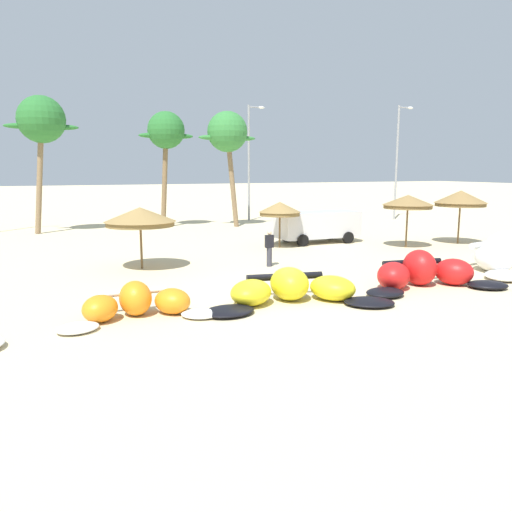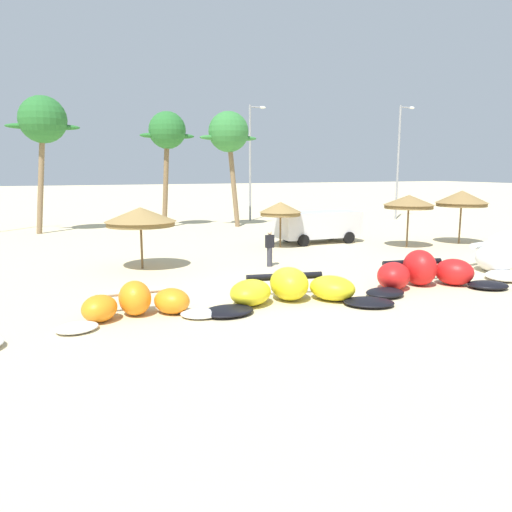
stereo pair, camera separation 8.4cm
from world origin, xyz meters
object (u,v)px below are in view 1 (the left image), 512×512
(palm_center_left, at_px, (228,134))
(person_near_kites, at_px, (269,248))
(kite_center, at_px, (424,273))
(beach_umbrella_near_van, at_px, (140,217))
(parked_van, at_px, (316,224))
(kite_left_of_center, at_px, (292,290))
(lamppost_west_center, at_px, (250,157))
(beach_umbrella_near_palms, at_px, (408,202))
(lamppost_east_center, at_px, (398,157))
(beach_umbrella_middle, at_px, (280,209))
(kite_left, at_px, (137,304))
(palm_left, at_px, (41,121))
(palm_left_of_gap, at_px, (166,133))
(beach_umbrella_outermost, at_px, (461,198))

(palm_center_left, bearing_deg, person_near_kites, -103.90)
(kite_center, relative_size, beach_umbrella_near_van, 1.91)
(parked_van, height_order, person_near_kites, parked_van)
(kite_left_of_center, xyz_separation_m, parked_van, (7.53, 11.45, 0.67))
(palm_center_left, bearing_deg, parked_van, -79.67)
(kite_left_of_center, distance_m, palm_center_left, 22.98)
(palm_center_left, bearing_deg, lamppost_west_center, 49.03)
(person_near_kites, xyz_separation_m, palm_center_left, (3.82, 15.43, 6.03))
(palm_center_left, bearing_deg, beach_umbrella_near_palms, -67.70)
(lamppost_west_center, bearing_deg, person_near_kites, -110.55)
(palm_center_left, bearing_deg, beach_umbrella_near_van, -123.71)
(beach_umbrella_near_palms, xyz_separation_m, lamppost_west_center, (-2.04, 17.38, 2.72))
(kite_center, bearing_deg, lamppost_east_center, 53.42)
(beach_umbrella_middle, relative_size, person_near_kites, 1.56)
(lamppost_east_center, bearing_deg, kite_left_of_center, -135.04)
(beach_umbrella_near_van, bearing_deg, parked_van, 19.35)
(lamppost_east_center, bearing_deg, kite_left, -141.43)
(beach_umbrella_near_van, height_order, beach_umbrella_near_palms, beach_umbrella_near_palms)
(beach_umbrella_middle, bearing_deg, beach_umbrella_near_palms, -22.77)
(beach_umbrella_near_van, relative_size, beach_umbrella_middle, 1.21)
(beach_umbrella_near_palms, xyz_separation_m, palm_left, (-17.99, 14.69, 4.83))
(beach_umbrella_near_palms, height_order, parked_van, beach_umbrella_near_palms)
(parked_van, xyz_separation_m, person_near_kites, (-5.62, -5.59, -0.27))
(beach_umbrella_near_palms, xyz_separation_m, lamppost_east_center, (9.81, 13.12, 2.76))
(kite_left_of_center, height_order, beach_umbrella_near_van, beach_umbrella_near_van)
(beach_umbrella_near_van, distance_m, palm_left, 16.16)
(beach_umbrella_near_van, xyz_separation_m, beach_umbrella_middle, (8.15, 3.00, -0.13))
(beach_umbrella_near_palms, xyz_separation_m, palm_left_of_gap, (-9.70, 14.85, 4.37))
(beach_umbrella_outermost, bearing_deg, person_near_kites, -171.47)
(palm_left_of_gap, distance_m, lamppost_west_center, 8.24)
(beach_umbrella_outermost, relative_size, person_near_kites, 1.90)
(palm_left_of_gap, bearing_deg, palm_center_left, -19.00)
(kite_left, height_order, palm_center_left, palm_center_left)
(lamppost_east_center, bearing_deg, beach_umbrella_middle, -147.43)
(kite_left, distance_m, beach_umbrella_middle, 14.27)
(beach_umbrella_near_van, bearing_deg, kite_center, -40.80)
(person_near_kites, xyz_separation_m, lamppost_east_center, (19.13, 15.15, 4.47))
(beach_umbrella_near_palms, xyz_separation_m, person_near_kites, (-9.32, -2.03, -1.71))
(palm_left_of_gap, distance_m, palm_center_left, 4.45)
(beach_umbrella_near_van, xyz_separation_m, palm_center_left, (9.13, 13.68, 4.58))
(beach_umbrella_near_van, distance_m, lamppost_east_center, 28.03)
(kite_left, xyz_separation_m, lamppost_east_center, (25.99, 20.73, 4.89))
(beach_umbrella_near_palms, distance_m, parked_van, 5.33)
(person_near_kites, xyz_separation_m, lamppost_west_center, (7.28, 19.41, 4.43))
(beach_umbrella_near_palms, distance_m, beach_umbrella_outermost, 3.73)
(kite_left_of_center, xyz_separation_m, beach_umbrella_near_van, (-3.39, 7.62, 1.86))
(beach_umbrella_middle, height_order, palm_left_of_gap, palm_left_of_gap)
(palm_left, distance_m, palm_left_of_gap, 8.30)
(beach_umbrella_near_van, distance_m, beach_umbrella_near_palms, 14.63)
(kite_center, height_order, beach_umbrella_near_van, beach_umbrella_near_van)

